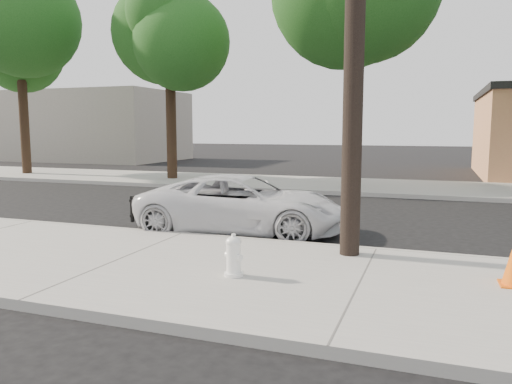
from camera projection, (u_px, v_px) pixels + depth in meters
ground at (222, 222)px, 12.46m from camera, size 120.00×120.00×0.00m
near_sidewalk at (121, 263)px, 8.44m from camera, size 90.00×4.40×0.15m
far_sidewalk at (306, 184)px, 20.39m from camera, size 90.00×5.00×0.15m
curb_near at (182, 236)px, 10.49m from camera, size 90.00×0.12×0.16m
building_far at (85, 126)px, 37.53m from camera, size 14.00×8.00×5.00m
tree_a at (20, 39)px, 23.59m from camera, size 4.65×4.50×9.00m
tree_b at (172, 38)px, 21.16m from camera, size 4.34×4.20×8.45m
tree_c at (362, 1)px, 17.98m from camera, size 4.96×4.80×9.55m
police_cruiser at (242, 204)px, 11.19m from camera, size 4.83×2.54×1.30m
fire_hydrant at (234, 257)px, 7.40m from camera, size 0.32×0.29×0.60m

